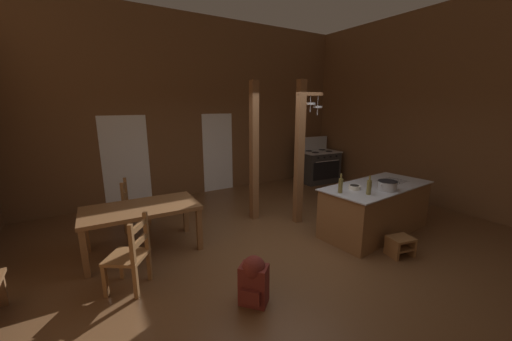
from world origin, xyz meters
The scene contains 18 objects.
ground_plane centered at (0.00, 0.00, -0.05)m, with size 9.06×7.99×0.10m, color brown.
wall_back centered at (0.00, 3.67, 2.19)m, with size 9.06×0.14×4.37m, color brown.
wall_right centered at (4.20, 0.00, 2.19)m, with size 0.14×7.99×4.37m, color brown.
glazed_door_back_left centered at (-1.86, 3.59, 1.02)m, with size 1.00×0.01×2.05m, color white.
glazed_panel_back_right centered at (0.41, 3.59, 1.02)m, with size 0.84×0.01×2.05m, color white.
kitchen_island centered at (1.73, -0.34, 0.44)m, with size 2.23×1.13×0.88m.
stove_range centered at (3.32, 2.82, 0.48)m, with size 1.20×0.90×1.32m.
support_post_with_pot_rack centered at (0.85, 0.75, 1.45)m, with size 0.54×0.22×2.72m.
support_post_center centered at (0.19, 1.35, 1.36)m, with size 0.14×0.14×2.72m.
step_stool centered at (1.32, -1.11, 0.18)m, with size 0.41×0.36×0.30m.
dining_table centered at (-2.01, 1.11, 0.65)m, with size 1.73×0.96×0.74m.
ladderback_chair_near_window centered at (-2.32, 0.17, 0.45)m, with size 0.61×0.61×0.95m.
ladderback_chair_by_post centered at (-1.98, 2.08, 0.45)m, with size 0.54×0.54×0.95m.
backpack centered at (-1.17, -0.87, 0.31)m, with size 0.39×0.39×0.60m.
stockpot_on_counter centered at (1.59, -0.62, 0.96)m, with size 0.37×0.30×0.16m.
mixing_bowl_on_counter centered at (1.17, -0.29, 0.91)m, with size 0.19×0.19×0.07m.
bottle_tall_on_counter centered at (0.81, -0.31, 1.01)m, with size 0.07×0.07×0.32m.
bottle_short_on_counter centered at (1.13, -0.61, 1.00)m, with size 0.07×0.07×0.31m.
Camera 1 is at (-2.68, -3.40, 2.27)m, focal length 20.15 mm.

